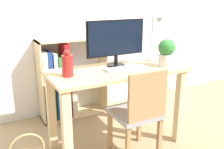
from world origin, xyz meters
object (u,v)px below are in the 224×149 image
desk_lamp (156,35)px  chair (139,111)px  monitor (116,40)px  bookshelf (63,83)px  vase (67,65)px  keyboard (125,68)px  potted_plant (166,52)px

desk_lamp → chair: desk_lamp is taller
monitor → bookshelf: bearing=113.8°
desk_lamp → bookshelf: 1.21m
monitor → desk_lamp: 0.43m
monitor → vase: bearing=-167.9°
desk_lamp → bookshelf: size_ratio=0.47×
vase → chair: bearing=-28.1°
vase → monitor: bearing=12.1°
desk_lamp → chair: 0.80m
keyboard → bookshelf: 0.98m
keyboard → desk_lamp: desk_lamp is taller
vase → potted_plant: 0.93m
keyboard → bookshelf: (-0.34, 0.85, -0.34)m
vase → chair: (0.52, -0.28, -0.41)m
monitor → potted_plant: bearing=-28.4°
vase → potted_plant: bearing=-7.1°
vase → potted_plant: potted_plant is taller
monitor → vase: (-0.51, -0.11, -0.15)m
monitor → chair: monitor is taller
bookshelf → desk_lamp: bearing=-44.8°
monitor → desk_lamp: (0.43, -0.03, 0.02)m
vase → bookshelf: vase is taller
keyboard → desk_lamp: (0.41, 0.11, 0.26)m
monitor → bookshelf: 0.97m
keyboard → potted_plant: (0.39, -0.09, 0.13)m
potted_plant → monitor: bearing=151.6°
vase → bookshelf: bearing=76.7°
desk_lamp → monitor: bearing=176.5°
desk_lamp → bookshelf: desk_lamp is taller
vase → desk_lamp: 0.96m
potted_plant → bookshelf: (-0.73, 0.94, -0.46)m
keyboard → potted_plant: size_ratio=1.54×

